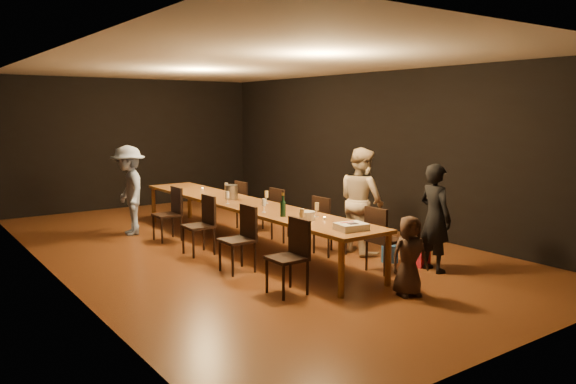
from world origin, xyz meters
TOP-DOWN VIEW (x-y plane):
  - ground at (0.00, 0.00)m, footprint 10.00×10.00m
  - room_shell at (0.00, 0.00)m, footprint 6.04×10.04m
  - table at (0.00, 0.00)m, footprint 0.90×6.00m
  - chair_right_0 at (0.85, -2.40)m, footprint 0.42×0.42m
  - chair_right_1 at (0.85, -1.20)m, footprint 0.42×0.42m
  - chair_right_2 at (0.85, 0.00)m, footprint 0.42×0.42m
  - chair_right_3 at (0.85, 1.20)m, footprint 0.42×0.42m
  - chair_left_0 at (-0.85, -2.40)m, footprint 0.42×0.42m
  - chair_left_1 at (-0.85, -1.20)m, footprint 0.42×0.42m
  - chair_left_2 at (-0.85, 0.00)m, footprint 0.42×0.42m
  - chair_left_3 at (-0.85, 1.20)m, footprint 0.42×0.42m
  - woman_birthday at (1.43, -2.79)m, footprint 0.43×0.60m
  - woman_tan at (1.33, -1.40)m, footprint 0.75×0.90m
  - man_blue at (-1.21, 2.05)m, footprint 0.78×1.14m
  - child at (0.33, -3.32)m, footprint 0.56×0.45m
  - gift_bag_red at (1.47, -2.54)m, footprint 0.27×0.17m
  - gift_bag_blue at (1.23, -2.13)m, footprint 0.24×0.20m
  - birthday_cake at (-0.03, -2.65)m, footprint 0.42×0.35m
  - plate_stack at (-0.09, -1.82)m, footprint 0.29×0.29m
  - champagne_bottle at (-0.20, -1.40)m, footprint 0.08×0.08m
  - ice_bucket at (0.02, 0.45)m, footprint 0.23×0.23m
  - wineglass_0 at (-0.31, -1.99)m, footprint 0.06×0.06m
  - wineglass_1 at (0.18, -1.70)m, footprint 0.06×0.06m
  - wineglass_2 at (-0.24, -0.95)m, footprint 0.06×0.06m
  - wineglass_3 at (0.26, -0.28)m, footprint 0.06×0.06m
  - wineglass_4 at (-0.29, 0.04)m, footprint 0.06×0.06m
  - wineglass_5 at (0.25, 1.03)m, footprint 0.06×0.06m
  - tealight_near at (0.15, -1.91)m, footprint 0.05×0.05m
  - tealight_mid at (0.15, -0.37)m, footprint 0.05×0.05m
  - tealight_far at (0.15, 1.79)m, footprint 0.05×0.05m

SIDE VIEW (x-z plane):
  - ground at x=0.00m, z-range 0.00..0.00m
  - gift_bag_blue at x=1.23m, z-range 0.00..0.26m
  - gift_bag_red at x=1.47m, z-range 0.00..0.30m
  - chair_right_0 at x=0.85m, z-range 0.00..0.93m
  - chair_right_1 at x=0.85m, z-range 0.00..0.93m
  - chair_right_2 at x=0.85m, z-range 0.00..0.93m
  - chair_right_3 at x=0.85m, z-range 0.00..0.93m
  - chair_left_0 at x=-0.85m, z-range 0.00..0.93m
  - chair_left_1 at x=-0.85m, z-range 0.00..0.93m
  - chair_left_2 at x=-0.85m, z-range 0.00..0.93m
  - chair_left_3 at x=-0.85m, z-range 0.00..0.93m
  - child at x=0.33m, z-range 0.00..0.99m
  - table at x=0.00m, z-range 0.33..1.08m
  - woman_birthday at x=1.43m, z-range 0.00..1.53m
  - tealight_near at x=0.15m, z-range 0.75..0.78m
  - tealight_mid at x=0.15m, z-range 0.75..0.78m
  - tealight_far at x=0.15m, z-range 0.75..0.78m
  - birthday_cake at x=-0.03m, z-range 0.75..0.84m
  - plate_stack at x=-0.09m, z-range 0.75..0.88m
  - man_blue at x=-1.21m, z-range 0.00..1.64m
  - woman_tan at x=1.33m, z-range 0.00..1.68m
  - wineglass_0 at x=-0.31m, z-range 0.75..0.96m
  - wineglass_1 at x=0.18m, z-range 0.75..0.96m
  - wineglass_2 at x=-0.24m, z-range 0.75..0.96m
  - wineglass_3 at x=0.26m, z-range 0.75..0.96m
  - wineglass_4 at x=-0.29m, z-range 0.75..0.96m
  - wineglass_5 at x=0.25m, z-range 0.75..0.96m
  - ice_bucket at x=0.02m, z-range 0.75..0.99m
  - champagne_bottle at x=-0.20m, z-range 0.75..1.09m
  - room_shell at x=0.00m, z-range 0.57..3.59m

